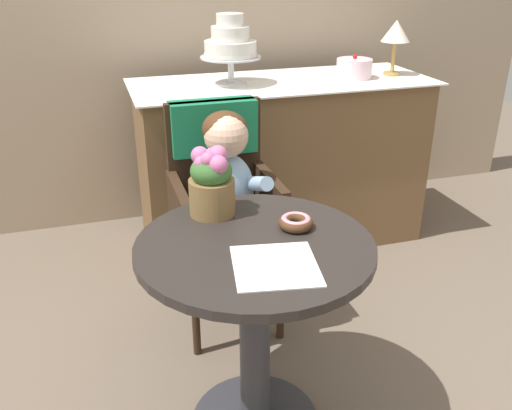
{
  "coord_description": "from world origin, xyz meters",
  "views": [
    {
      "loc": [
        -0.42,
        -1.38,
        1.51
      ],
      "look_at": [
        0.05,
        0.15,
        0.77
      ],
      "focal_mm": 38.79,
      "sensor_mm": 36.0,
      "label": 1
    }
  ],
  "objects_px": {
    "flower_vase": "(212,181)",
    "tiered_cake_stand": "(230,44)",
    "round_layer_cake": "(354,68)",
    "wicker_chair": "(220,180)",
    "donut_front": "(296,222)",
    "cafe_table": "(255,302)",
    "seated_child": "(229,185)",
    "table_lamp": "(396,33)"
  },
  "relations": [
    {
      "from": "donut_front",
      "to": "flower_vase",
      "type": "xyz_separation_m",
      "value": [
        -0.22,
        0.18,
        0.09
      ]
    },
    {
      "from": "wicker_chair",
      "to": "round_layer_cake",
      "type": "height_order",
      "value": "round_layer_cake"
    },
    {
      "from": "seated_child",
      "to": "table_lamp",
      "type": "height_order",
      "value": "table_lamp"
    },
    {
      "from": "cafe_table",
      "to": "wicker_chair",
      "type": "height_order",
      "value": "wicker_chair"
    },
    {
      "from": "cafe_table",
      "to": "table_lamp",
      "type": "bearing_deg",
      "value": 47.53
    },
    {
      "from": "wicker_chair",
      "to": "table_lamp",
      "type": "relative_size",
      "value": 3.35
    },
    {
      "from": "tiered_cake_stand",
      "to": "round_layer_cake",
      "type": "distance_m",
      "value": 0.67
    },
    {
      "from": "cafe_table",
      "to": "wicker_chair",
      "type": "distance_m",
      "value": 0.72
    },
    {
      "from": "table_lamp",
      "to": "flower_vase",
      "type": "bearing_deg",
      "value": -140.06
    },
    {
      "from": "cafe_table",
      "to": "donut_front",
      "type": "bearing_deg",
      "value": 19.55
    },
    {
      "from": "wicker_chair",
      "to": "round_layer_cake",
      "type": "relative_size",
      "value": 5.15
    },
    {
      "from": "seated_child",
      "to": "flower_vase",
      "type": "xyz_separation_m",
      "value": [
        -0.14,
        -0.31,
        0.16
      ]
    },
    {
      "from": "cafe_table",
      "to": "seated_child",
      "type": "xyz_separation_m",
      "value": [
        0.06,
        0.55,
        0.17
      ]
    },
    {
      "from": "wicker_chair",
      "to": "donut_front",
      "type": "bearing_deg",
      "value": -78.49
    },
    {
      "from": "table_lamp",
      "to": "tiered_cake_stand",
      "type": "bearing_deg",
      "value": 178.05
    },
    {
      "from": "tiered_cake_stand",
      "to": "seated_child",
      "type": "bearing_deg",
      "value": -105.72
    },
    {
      "from": "seated_child",
      "to": "flower_vase",
      "type": "distance_m",
      "value": 0.38
    },
    {
      "from": "donut_front",
      "to": "round_layer_cake",
      "type": "bearing_deg",
      "value": 57.12
    },
    {
      "from": "donut_front",
      "to": "table_lamp",
      "type": "relative_size",
      "value": 0.38
    },
    {
      "from": "cafe_table",
      "to": "wicker_chair",
      "type": "relative_size",
      "value": 0.75
    },
    {
      "from": "cafe_table",
      "to": "wicker_chair",
      "type": "bearing_deg",
      "value": 84.9
    },
    {
      "from": "table_lamp",
      "to": "wicker_chair",
      "type": "bearing_deg",
      "value": -152.73
    },
    {
      "from": "tiered_cake_stand",
      "to": "round_layer_cake",
      "type": "bearing_deg",
      "value": -3.36
    },
    {
      "from": "round_layer_cake",
      "to": "tiered_cake_stand",
      "type": "bearing_deg",
      "value": 176.64
    },
    {
      "from": "donut_front",
      "to": "seated_child",
      "type": "bearing_deg",
      "value": 100.01
    },
    {
      "from": "donut_front",
      "to": "wicker_chair",
      "type": "bearing_deg",
      "value": 97.64
    },
    {
      "from": "round_layer_cake",
      "to": "wicker_chair",
      "type": "bearing_deg",
      "value": -147.25
    },
    {
      "from": "flower_vase",
      "to": "wicker_chair",
      "type": "bearing_deg",
      "value": 73.78
    },
    {
      "from": "seated_child",
      "to": "round_layer_cake",
      "type": "height_order",
      "value": "round_layer_cake"
    },
    {
      "from": "cafe_table",
      "to": "tiered_cake_stand",
      "type": "xyz_separation_m",
      "value": [
        0.27,
        1.3,
        0.59
      ]
    },
    {
      "from": "flower_vase",
      "to": "donut_front",
      "type": "bearing_deg",
      "value": -39.13
    },
    {
      "from": "flower_vase",
      "to": "tiered_cake_stand",
      "type": "distance_m",
      "value": 1.15
    },
    {
      "from": "wicker_chair",
      "to": "donut_front",
      "type": "xyz_separation_m",
      "value": [
        0.09,
        -0.65,
        0.1
      ]
    },
    {
      "from": "seated_child",
      "to": "tiered_cake_stand",
      "type": "xyz_separation_m",
      "value": [
        0.21,
        0.75,
        0.42
      ]
    },
    {
      "from": "wicker_chair",
      "to": "seated_child",
      "type": "xyz_separation_m",
      "value": [
        0.0,
        -0.16,
        0.04
      ]
    },
    {
      "from": "seated_child",
      "to": "table_lamp",
      "type": "bearing_deg",
      "value": 33.31
    },
    {
      "from": "seated_child",
      "to": "table_lamp",
      "type": "distance_m",
      "value": 1.39
    },
    {
      "from": "cafe_table",
      "to": "seated_child",
      "type": "bearing_deg",
      "value": 83.46
    },
    {
      "from": "seated_child",
      "to": "table_lamp",
      "type": "relative_size",
      "value": 2.55
    },
    {
      "from": "donut_front",
      "to": "flower_vase",
      "type": "bearing_deg",
      "value": 140.87
    },
    {
      "from": "wicker_chair",
      "to": "tiered_cake_stand",
      "type": "height_order",
      "value": "tiered_cake_stand"
    },
    {
      "from": "cafe_table",
      "to": "tiered_cake_stand",
      "type": "bearing_deg",
      "value": 78.07
    }
  ]
}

